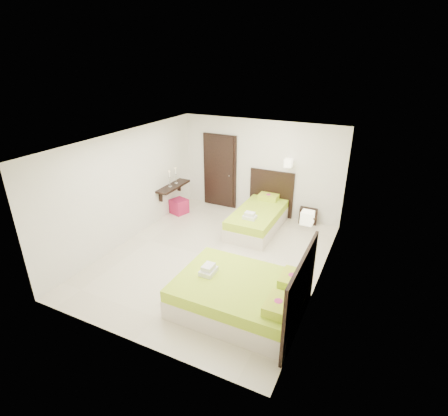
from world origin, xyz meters
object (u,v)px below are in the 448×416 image
at_px(bed_single, 259,217).
at_px(bed_double, 243,295).
at_px(ottoman, 179,206).
at_px(nightstand, 308,214).

height_order(bed_single, bed_double, bed_double).
bearing_deg(ottoman, nightstand, 16.86).
bearing_deg(bed_double, ottoman, 137.13).
relative_size(bed_double, ottoman, 5.30).
distance_m(bed_single, nightstand, 1.42).
relative_size(nightstand, ottoman, 1.14).
bearing_deg(bed_double, bed_single, 105.87).
relative_size(bed_single, bed_double, 0.95).
height_order(bed_double, nightstand, bed_double).
xyz_separation_m(bed_single, ottoman, (-2.36, -0.11, -0.10)).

